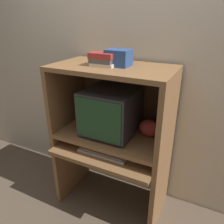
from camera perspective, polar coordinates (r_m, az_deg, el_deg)
The scene contains 11 objects.
ground_plane at distance 2.29m, azimuth -3.37°, elevation -26.10°, with size 12.00×12.00×0.00m, color brown.
wall_back at distance 2.09m, azimuth 4.38°, elevation 11.31°, with size 6.00×0.06×2.60m.
desk_base at distance 2.13m, azimuth -0.48°, elevation -14.37°, with size 0.99×0.64×0.67m.
desk_monitor_shelf at distance 1.99m, azimuth 0.13°, elevation -5.98°, with size 0.99×0.56×0.12m.
hutch_upper at distance 1.84m, azimuth 0.61°, elevation 6.10°, with size 0.99×0.56×0.60m.
crt_monitor at distance 1.89m, azimuth -0.34°, elevation 0.26°, with size 0.43×0.45×0.40m.
keyboard at distance 1.90m, azimuth -2.13°, elevation -10.36°, with size 0.44×0.16×0.03m.
mouse at distance 1.81m, azimuth 5.79°, elevation -12.42°, with size 0.07×0.05×0.03m.
snack_bag at distance 1.91m, azimuth 9.71°, elevation -4.18°, with size 0.18×0.14×0.15m.
book_stack at distance 1.75m, azimuth -2.29°, elevation 13.61°, with size 0.21×0.14×0.10m.
storage_box at distance 1.75m, azimuth 1.74°, elevation 13.98°, with size 0.18×0.15×0.13m.
Camera 1 is at (0.76, -1.27, 1.74)m, focal length 35.00 mm.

